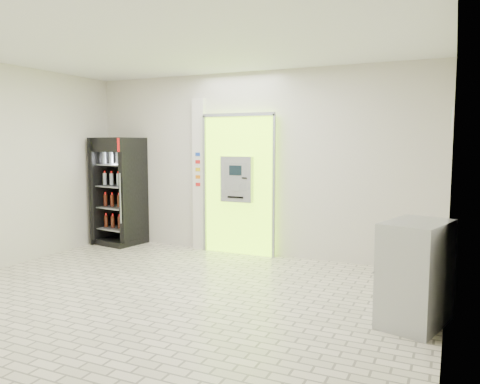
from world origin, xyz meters
The scene contains 7 objects.
ground centered at (0.00, 0.00, 0.00)m, with size 6.00×6.00×0.00m, color beige.
room_shell centered at (0.00, 0.00, 1.84)m, with size 6.00×6.00×6.00m.
atm_assembly centered at (-0.20, 2.41, 1.17)m, with size 1.30×0.24×2.33m.
pillar centered at (-0.98, 2.45, 1.30)m, with size 0.22×0.11×2.60m.
beverage_cooler centered at (-2.50, 2.17, 0.93)m, with size 0.83×0.78×1.94m.
steel_cabinet centered at (2.72, 0.33, 0.53)m, with size 0.74×0.91×1.06m.
exit_sign centered at (2.99, 1.40, 2.12)m, with size 0.02×0.22×0.26m.
Camera 1 is at (3.03, -4.60, 1.84)m, focal length 35.00 mm.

